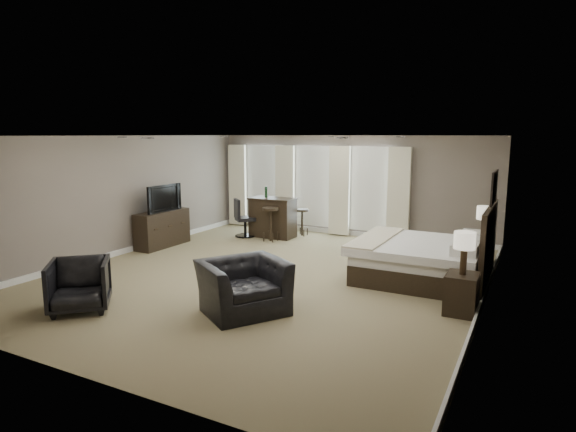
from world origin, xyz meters
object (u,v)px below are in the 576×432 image
at_px(lamp_near, 464,253).
at_px(desk_chair, 245,218).
at_px(nightstand_far, 482,253).
at_px(armchair_near, 243,278).
at_px(bar_stool_left, 271,224).
at_px(dresser, 162,229).
at_px(armchair_far, 79,283).
at_px(bar_counter, 273,217).
at_px(nightstand_near, 461,294).
at_px(bed, 423,241).
at_px(lamp_far, 484,223).
at_px(bar_stool_right, 302,222).
at_px(tv, 161,208).

bearing_deg(lamp_near, desk_chair, 151.65).
height_order(nightstand_far, armchair_near, armchair_near).
distance_m(lamp_near, armchair_near, 3.25).
distance_m(armchair_near, bar_stool_left, 4.87).
relative_size(nightstand_far, dresser, 0.39).
bearing_deg(nightstand_far, bar_stool_left, 179.15).
bearing_deg(armchair_far, desk_chair, 53.90).
xyz_separation_m(dresser, bar_counter, (1.80, 2.13, 0.09)).
relative_size(nightstand_near, dresser, 0.41).
bearing_deg(nightstand_near, armchair_near, -153.43).
height_order(bed, armchair_near, bed).
height_order(armchair_near, armchair_far, armchair_near).
height_order(lamp_far, bar_stool_left, lamp_far).
bearing_deg(dresser, bar_stool_left, 40.08).
height_order(bed, bar_counter, bed).
distance_m(bar_counter, bar_stool_left, 0.50).
bearing_deg(desk_chair, nightstand_near, -165.25).
distance_m(armchair_far, bar_stool_right, 6.48).
xyz_separation_m(dresser, tv, (0.00, 0.00, 0.49)).
bearing_deg(bar_counter, bar_stool_left, -66.88).
height_order(armchair_far, bar_stool_right, armchair_far).
xyz_separation_m(bed, lamp_near, (0.89, -1.45, 0.20)).
relative_size(tv, bar_stool_left, 1.29).
bearing_deg(nightstand_far, armchair_far, -133.34).
height_order(bar_stool_right, desk_chair, desk_chair).
height_order(lamp_far, desk_chair, lamp_far).
relative_size(lamp_far, desk_chair, 0.66).
height_order(nightstand_near, lamp_near, lamp_near).
height_order(lamp_near, bar_counter, lamp_near).
relative_size(nightstand_far, bar_stool_left, 0.67).
distance_m(armchair_near, bar_stool_right, 5.62).
relative_size(armchair_near, armchair_far, 1.40).
relative_size(tv, armchair_near, 0.91).
xyz_separation_m(nightstand_near, nightstand_far, (0.00, 2.90, -0.02)).
relative_size(lamp_far, bar_stool_right, 0.94).
xyz_separation_m(lamp_near, bar_stool_right, (-4.52, 3.93, -0.56)).
relative_size(lamp_near, bar_stool_right, 0.91).
bearing_deg(armchair_near, armchair_far, 149.14).
bearing_deg(lamp_far, armchair_near, -123.63).
xyz_separation_m(tv, bar_counter, (1.80, 2.13, -0.40)).
relative_size(dresser, bar_stool_right, 2.07).
xyz_separation_m(lamp_near, desk_chair, (-5.76, 3.11, -0.42)).
relative_size(armchair_near, desk_chair, 1.20).
xyz_separation_m(bed, lamp_far, (0.89, 1.45, 0.18)).
height_order(lamp_near, tv, lamp_near).
relative_size(dresser, bar_stool_left, 1.72).
relative_size(armchair_far, desk_chair, 0.86).
distance_m(nightstand_far, armchair_far, 7.46).
bearing_deg(bar_stool_right, bar_counter, -140.17).
distance_m(armchair_near, desk_chair, 5.38).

